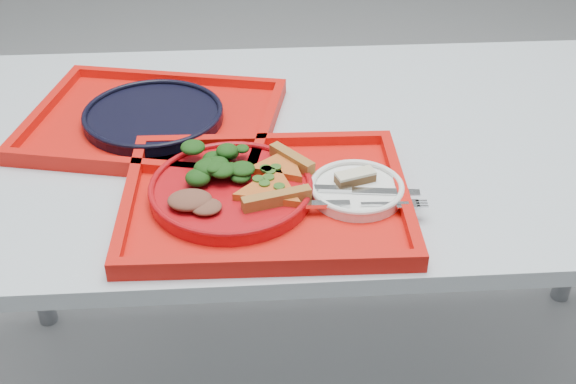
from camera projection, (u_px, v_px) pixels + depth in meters
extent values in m
cube|color=silver|center=(331.00, 142.00, 1.34)|extent=(1.60, 0.80, 0.03)
cylinder|color=gray|center=(21.00, 215.00, 1.78)|extent=(0.05, 0.05, 0.72)
cube|color=red|center=(266.00, 201.00, 1.15)|extent=(0.46, 0.36, 0.01)
cube|color=red|center=(154.00, 123.00, 1.36)|extent=(0.51, 0.44, 0.01)
cylinder|color=#AA0B11|center=(231.00, 191.00, 1.15)|extent=(0.26, 0.26, 0.02)
cylinder|color=white|center=(357.00, 191.00, 1.15)|extent=(0.15, 0.15, 0.01)
cylinder|color=black|center=(153.00, 117.00, 1.35)|extent=(0.26, 0.26, 0.02)
ellipsoid|color=black|center=(216.00, 159.00, 1.17)|extent=(0.10, 0.09, 0.05)
ellipsoid|color=brown|center=(190.00, 200.00, 1.10)|extent=(0.07, 0.06, 0.02)
cube|color=#53351B|center=(355.00, 178.00, 1.16)|extent=(0.07, 0.04, 0.01)
cube|color=beige|center=(355.00, 174.00, 1.15)|extent=(0.07, 0.04, 0.00)
cube|color=silver|center=(361.00, 190.00, 1.14)|extent=(0.19, 0.04, 0.01)
cube|color=silver|center=(360.00, 204.00, 1.11)|extent=(0.19, 0.03, 0.01)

